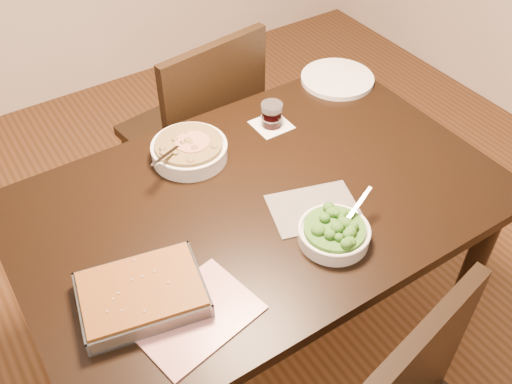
{
  "coord_description": "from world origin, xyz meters",
  "views": [
    {
      "loc": [
        -0.66,
        -0.99,
        1.9
      ],
      "look_at": [
        -0.03,
        -0.02,
        0.8
      ],
      "focal_mm": 40.0,
      "sensor_mm": 36.0,
      "label": 1
    }
  ],
  "objects_px": {
    "table": "(260,219)",
    "broccoli_bowl": "(334,233)",
    "stew_bowl": "(189,150)",
    "wine_tumbler": "(272,114)",
    "baking_dish": "(142,294)",
    "dinner_plate": "(337,79)",
    "chair_far": "(200,129)"
  },
  "relations": [
    {
      "from": "table",
      "to": "stew_bowl",
      "type": "height_order",
      "value": "stew_bowl"
    },
    {
      "from": "wine_tumbler",
      "to": "broccoli_bowl",
      "type": "bearing_deg",
      "value": -106.07
    },
    {
      "from": "table",
      "to": "chair_far",
      "type": "xyz_separation_m",
      "value": [
        0.14,
        0.65,
        -0.12
      ]
    },
    {
      "from": "stew_bowl",
      "to": "baking_dish",
      "type": "height_order",
      "value": "stew_bowl"
    },
    {
      "from": "table",
      "to": "chair_far",
      "type": "height_order",
      "value": "chair_far"
    },
    {
      "from": "table",
      "to": "broccoli_bowl",
      "type": "relative_size",
      "value": 6.46
    },
    {
      "from": "table",
      "to": "baking_dish",
      "type": "xyz_separation_m",
      "value": [
        -0.44,
        -0.15,
        0.12
      ]
    },
    {
      "from": "table",
      "to": "stew_bowl",
      "type": "xyz_separation_m",
      "value": [
        -0.09,
        0.27,
        0.13
      ]
    },
    {
      "from": "dinner_plate",
      "to": "chair_far",
      "type": "xyz_separation_m",
      "value": [
        -0.44,
        0.29,
        -0.23
      ]
    },
    {
      "from": "stew_bowl",
      "to": "table",
      "type": "bearing_deg",
      "value": -71.78
    },
    {
      "from": "wine_tumbler",
      "to": "dinner_plate",
      "type": "xyz_separation_m",
      "value": [
        0.36,
        0.09,
        -0.04
      ]
    },
    {
      "from": "baking_dish",
      "to": "dinner_plate",
      "type": "bearing_deg",
      "value": 38.78
    },
    {
      "from": "dinner_plate",
      "to": "chair_far",
      "type": "height_order",
      "value": "chair_far"
    },
    {
      "from": "table",
      "to": "dinner_plate",
      "type": "distance_m",
      "value": 0.69
    },
    {
      "from": "stew_bowl",
      "to": "chair_far",
      "type": "xyz_separation_m",
      "value": [
        0.23,
        0.38,
        -0.25
      ]
    },
    {
      "from": "baking_dish",
      "to": "chair_far",
      "type": "height_order",
      "value": "chair_far"
    },
    {
      "from": "wine_tumbler",
      "to": "chair_far",
      "type": "relative_size",
      "value": 0.09
    },
    {
      "from": "stew_bowl",
      "to": "chair_far",
      "type": "distance_m",
      "value": 0.51
    },
    {
      "from": "chair_far",
      "to": "table",
      "type": "bearing_deg",
      "value": 69.86
    },
    {
      "from": "stew_bowl",
      "to": "baking_dish",
      "type": "bearing_deg",
      "value": -130.24
    },
    {
      "from": "stew_bowl",
      "to": "dinner_plate",
      "type": "distance_m",
      "value": 0.67
    },
    {
      "from": "broccoli_bowl",
      "to": "chair_far",
      "type": "height_order",
      "value": "chair_far"
    },
    {
      "from": "chair_far",
      "to": "wine_tumbler",
      "type": "bearing_deg",
      "value": 94.18
    },
    {
      "from": "broccoli_bowl",
      "to": "dinner_plate",
      "type": "distance_m",
      "value": 0.79
    },
    {
      "from": "broccoli_bowl",
      "to": "dinner_plate",
      "type": "height_order",
      "value": "broccoli_bowl"
    },
    {
      "from": "wine_tumbler",
      "to": "chair_far",
      "type": "xyz_separation_m",
      "value": [
        -0.08,
        0.38,
        -0.27
      ]
    },
    {
      "from": "broccoli_bowl",
      "to": "wine_tumbler",
      "type": "bearing_deg",
      "value": 73.93
    },
    {
      "from": "table",
      "to": "chair_far",
      "type": "distance_m",
      "value": 0.67
    },
    {
      "from": "stew_bowl",
      "to": "wine_tumbler",
      "type": "distance_m",
      "value": 0.31
    },
    {
      "from": "wine_tumbler",
      "to": "dinner_plate",
      "type": "relative_size",
      "value": 0.31
    },
    {
      "from": "baking_dish",
      "to": "broccoli_bowl",
      "type": "bearing_deg",
      "value": 1.59
    },
    {
      "from": "broccoli_bowl",
      "to": "stew_bowl",
      "type": "bearing_deg",
      "value": 107.33
    }
  ]
}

